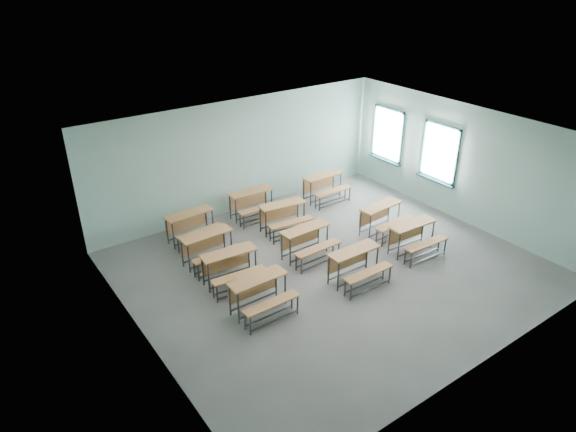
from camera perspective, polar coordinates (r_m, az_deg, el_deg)
name	(u,v)px	position (r m, az deg, el deg)	size (l,w,h in m)	color
room	(336,206)	(11.48, 5.39, 1.15)	(9.04, 8.04, 3.24)	slate
desk_unit_r0c0	(261,291)	(10.50, -3.04, -8.30)	(1.25, 0.85, 0.78)	#AB6F3E
desk_unit_r0c1	(357,262)	(11.50, 7.66, -5.06)	(1.25, 0.85, 0.78)	#AB6F3E
desk_unit_r0c2	(415,234)	(12.86, 13.94, -1.97)	(1.28, 0.89, 0.78)	#AB6F3E
desk_unit_r1c0	(231,264)	(11.39, -6.31, -5.32)	(1.31, 0.94, 0.78)	#AB6F3E
desk_unit_r1c1	(308,239)	(12.29, 2.22, -2.55)	(1.26, 0.86, 0.78)	#AB6F3E
desk_unit_r1c2	(383,215)	(13.61, 10.56, 0.09)	(1.31, 0.94, 0.78)	#AB6F3E
desk_unit_r2c0	(209,245)	(12.18, -8.76, -3.17)	(1.27, 0.87, 0.78)	#AB6F3E
desk_unit_r2c1	(284,214)	(13.45, -0.41, 0.25)	(1.33, 0.97, 0.78)	#AB6F3E
desk_unit_r3c0	(192,223)	(13.21, -10.61, -0.80)	(1.29, 0.91, 0.78)	#AB6F3E
desk_unit_r3c1	(253,201)	(14.22, -3.91, 1.72)	(1.28, 0.89, 0.78)	#AB6F3E
desk_unit_r3c2	(325,184)	(15.26, 4.11, 3.55)	(1.25, 0.84, 0.78)	#AB6F3E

